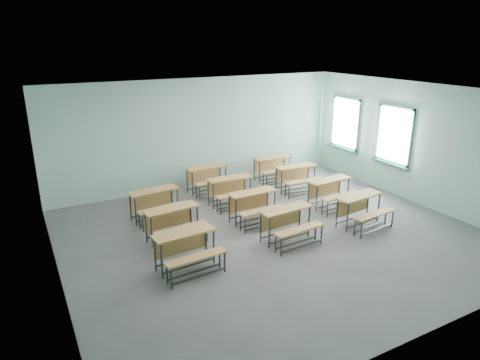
% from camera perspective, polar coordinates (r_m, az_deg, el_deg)
% --- Properties ---
extents(room, '(9.04, 8.04, 3.24)m').
position_cam_1_polar(room, '(9.34, 4.95, 1.75)').
color(room, slate).
rests_on(room, ground).
extents(desk_unit_r0c0, '(1.26, 0.89, 0.75)m').
position_cam_1_polar(desk_unit_r0c0, '(8.31, -7.07, -8.69)').
color(desk_unit_r0c0, '#BE8344').
rests_on(desk_unit_r0c0, ground).
extents(desk_unit_r0c1, '(1.26, 0.89, 0.75)m').
position_cam_1_polar(desk_unit_r0c1, '(9.39, 6.49, -5.34)').
color(desk_unit_r0c1, '#BE8344').
rests_on(desk_unit_r0c1, ground).
extents(desk_unit_r0c2, '(1.29, 0.94, 0.75)m').
position_cam_1_polar(desk_unit_r0c2, '(10.48, 15.99, -3.37)').
color(desk_unit_r0c2, '#BE8344').
rests_on(desk_unit_r0c2, ground).
extents(desk_unit_r1c0, '(1.27, 0.92, 0.75)m').
position_cam_1_polar(desk_unit_r1c0, '(9.47, -8.80, -5.24)').
color(desk_unit_r1c0, '#BE8344').
rests_on(desk_unit_r1c0, ground).
extents(desk_unit_r1c1, '(1.22, 0.84, 0.75)m').
position_cam_1_polar(desk_unit_r1c1, '(10.31, 1.97, -3.00)').
color(desk_unit_r1c1, '#BE8344').
rests_on(desk_unit_r1c1, ground).
extents(desk_unit_r1c2, '(1.24, 0.87, 0.75)m').
position_cam_1_polar(desk_unit_r1c2, '(11.44, 12.13, -1.19)').
color(desk_unit_r1c2, '#BE8344').
rests_on(desk_unit_r1c2, ground).
extents(desk_unit_r2c0, '(1.28, 0.93, 0.75)m').
position_cam_1_polar(desk_unit_r2c0, '(10.61, -11.14, -2.71)').
color(desk_unit_r2c0, '#BE8344').
rests_on(desk_unit_r2c0, ground).
extents(desk_unit_r2c1, '(1.21, 0.81, 0.75)m').
position_cam_1_polar(desk_unit_r2c1, '(11.32, -1.16, -0.99)').
color(desk_unit_r2c1, '#BE8344').
rests_on(desk_unit_r2c1, ground).
extents(desk_unit_r2c2, '(1.25, 0.88, 0.75)m').
position_cam_1_polar(desk_unit_r2c2, '(12.46, 7.67, 0.70)').
color(desk_unit_r2c2, '#BE8344').
rests_on(desk_unit_r2c2, ground).
extents(desk_unit_r3c1, '(1.27, 0.91, 0.75)m').
position_cam_1_polar(desk_unit_r3c1, '(12.32, -4.22, 0.61)').
color(desk_unit_r3c1, '#BE8344').
rests_on(desk_unit_r3c1, ground).
extents(desk_unit_r3c2, '(1.21, 0.82, 0.75)m').
position_cam_1_polar(desk_unit_r3c2, '(13.31, 4.58, 1.97)').
color(desk_unit_r3c2, '#BE8344').
rests_on(desk_unit_r3c2, ground).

